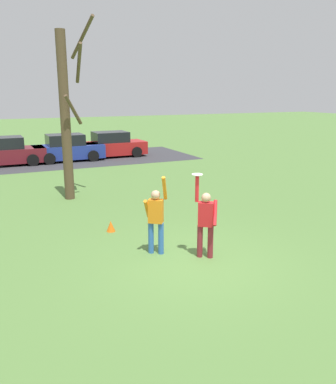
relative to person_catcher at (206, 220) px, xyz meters
The scene contains 10 objects.
ground_plane 1.05m from the person_catcher, 164.64° to the right, with size 120.00×120.00×0.00m, color #567F3D.
person_catcher is the anchor object (origin of this frame).
person_defender 1.25m from the person_catcher, 143.25° to the left, with size 0.65×0.64×2.05m.
frisbee_disc 1.13m from the person_catcher, 143.25° to the left, with size 0.26×0.26×0.02m, color white.
parked_car_maroon 16.47m from the person_catcher, 102.59° to the left, with size 4.11×2.07×1.59m.
parked_car_blue 16.15m from the person_catcher, 90.48° to the left, with size 4.11×2.07×1.59m.
parked_car_red 16.78m from the person_catcher, 80.47° to the left, with size 4.11×2.07×1.59m.
parking_strip 16.57m from the person_catcher, 96.17° to the left, with size 18.83×6.40×0.01m, color #38383D.
bare_tree_tall 7.71m from the person_catcher, 104.28° to the left, with size 1.29×1.79×6.64m.
field_cone_orange 3.33m from the person_catcher, 118.85° to the left, with size 0.26×0.26×0.32m, color orange.
Camera 1 is at (-4.38, -7.90, 3.98)m, focal length 37.33 mm.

